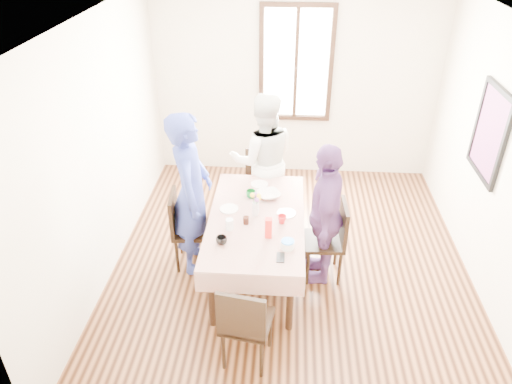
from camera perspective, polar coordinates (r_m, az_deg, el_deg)
ground at (r=5.65m, az=4.04°, el=-8.18°), size 4.50×4.50×0.00m
back_wall at (r=6.99m, az=4.66°, el=12.51°), size 4.00×0.00×4.00m
right_wall at (r=5.33m, az=26.67°, el=2.97°), size 0.00×4.50×4.50m
window_frame at (r=6.88m, az=4.77°, el=14.83°), size 1.02×0.06×1.62m
window_pane at (r=6.89m, az=4.77°, el=14.85°), size 0.90×0.02×1.50m
art_poster at (r=5.50m, az=25.96°, el=6.30°), size 0.04×0.76×0.96m
dining_table at (r=5.24m, az=0.04°, el=-6.51°), size 0.87×1.67×0.75m
tablecloth at (r=5.01m, az=0.04°, el=-3.07°), size 0.99×1.79×0.01m
chair_left at (r=5.40m, az=-7.52°, el=-4.44°), size 0.46×0.46×0.91m
chair_right at (r=5.24m, az=8.01°, el=-5.75°), size 0.44×0.44×0.91m
chair_far at (r=6.14m, az=0.79°, el=0.64°), size 0.47×0.47×0.91m
chair_near at (r=4.33m, az=-1.07°, el=-14.98°), size 0.49×0.49×0.91m
person_left at (r=5.14m, az=-7.66°, el=-0.23°), size 0.49×0.70×1.84m
person_far at (r=5.93m, az=0.81°, el=3.86°), size 0.92×0.77×1.71m
person_right at (r=5.04m, az=8.08°, el=-2.61°), size 0.48×0.97×1.60m
mug_black at (r=4.63m, az=-4.10°, el=-5.74°), size 0.14×0.14×0.08m
mug_flag at (r=4.91m, az=3.08°, el=-3.24°), size 0.12×0.12×0.09m
mug_green at (r=5.32m, az=-0.60°, el=-0.24°), size 0.11×0.11×0.09m
serving_bowl at (r=5.33m, az=1.51°, el=-0.33°), size 0.33×0.33×0.06m
juice_carton at (r=4.68m, az=1.49°, el=-4.27°), size 0.07×0.07×0.21m
butter_tub at (r=4.59m, az=3.75°, el=-6.21°), size 0.14×0.14×0.07m
jam_jar at (r=4.89m, az=-1.20°, el=-3.37°), size 0.06×0.06×0.08m
drinking_glass at (r=4.82m, az=-3.15°, el=-3.83°), size 0.08×0.08×0.11m
smartphone at (r=4.48m, az=2.92°, el=-7.73°), size 0.08×0.15×0.01m
flower_vase at (r=5.01m, az=-0.03°, el=-2.00°), size 0.07×0.07×0.14m
plate_left at (r=5.14m, az=-3.21°, el=-2.00°), size 0.20×0.20×0.01m
plate_right at (r=5.07m, az=3.60°, el=-2.53°), size 0.20×0.20×0.01m
plate_far at (r=5.57m, az=0.40°, el=0.93°), size 0.20×0.20×0.01m
butter_lid at (r=4.57m, az=3.77°, el=-5.81°), size 0.12×0.12×0.01m
flower_bunch at (r=4.95m, az=-0.03°, el=-0.83°), size 0.09×0.09×0.10m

